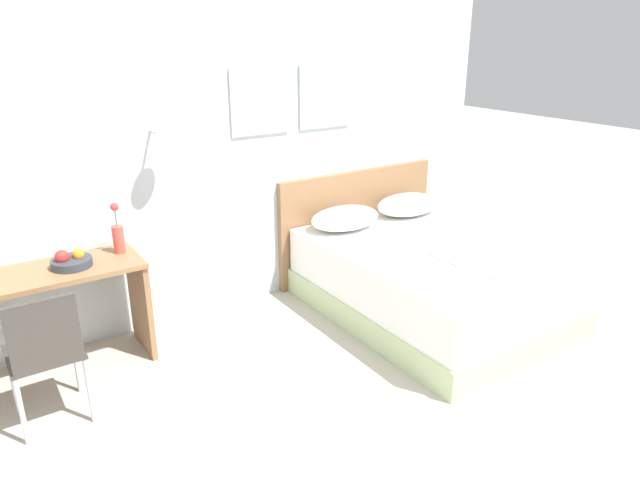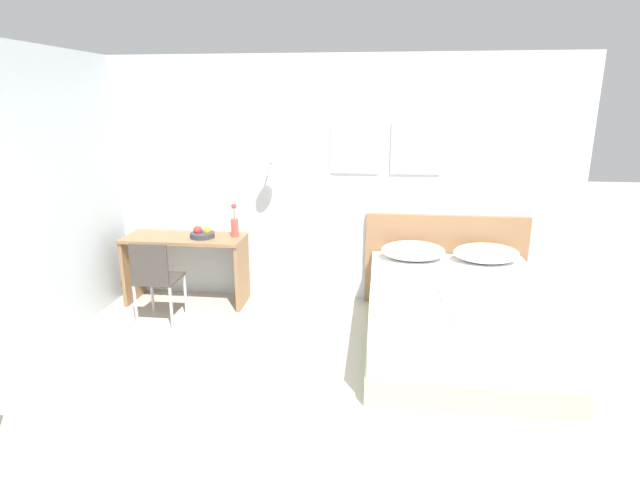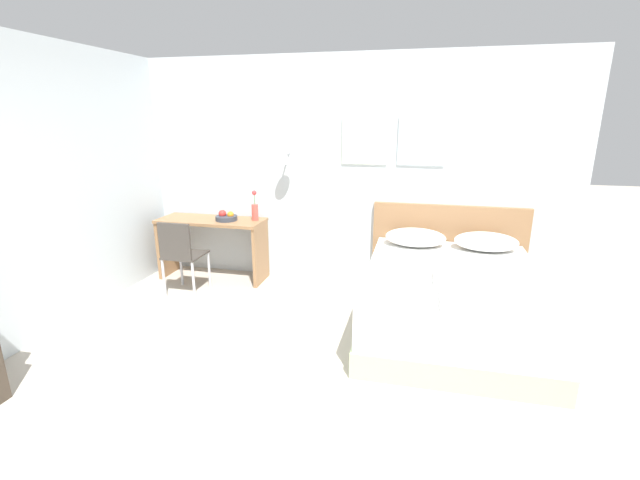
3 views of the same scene
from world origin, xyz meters
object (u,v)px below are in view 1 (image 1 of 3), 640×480
object	(u,v)px
bed	(433,279)
folded_towel_mid_bed	(512,272)
headboard	(357,222)
desk	(43,304)
pillow_right	(408,205)
flower_vase	(118,235)
pillow_left	(345,218)
fruit_bowl	(71,261)
folded_towel_near_foot	(460,254)
desk_chair	(45,350)

from	to	relation	value
bed	folded_towel_mid_bed	bearing A→B (deg)	-89.51
headboard	desk	distance (m)	2.83
pillow_right	folded_towel_mid_bed	size ratio (longest dim) A/B	1.84
flower_vase	pillow_right	bearing A→B (deg)	-2.08
pillow_left	headboard	bearing A→B (deg)	38.96
flower_vase	folded_towel_mid_bed	bearing A→B (deg)	-34.99
pillow_left	folded_towel_mid_bed	bearing A→B (deg)	-76.04
pillow_right	flower_vase	world-z (taller)	flower_vase
fruit_bowl	flower_vase	world-z (taller)	flower_vase
folded_towel_near_foot	folded_towel_mid_bed	distance (m)	0.45
folded_towel_mid_bed	fruit_bowl	bearing A→B (deg)	149.99
desk_chair	flower_vase	size ratio (longest dim) A/B	2.38
folded_towel_near_foot	desk_chair	bearing A→B (deg)	170.41
folded_towel_near_foot	folded_towel_mid_bed	size ratio (longest dim) A/B	0.95
bed	desk_chair	world-z (taller)	desk_chair
desk	flower_vase	bearing A→B (deg)	7.13
folded_towel_mid_bed	pillow_right	bearing A→B (deg)	76.50
fruit_bowl	pillow_right	bearing A→B (deg)	-0.27
headboard	pillow_right	bearing A→B (deg)	-38.96
folded_towel_mid_bed	fruit_bowl	xyz separation A→B (m)	(-2.62, 1.51, 0.17)
pillow_left	folded_towel_near_foot	bearing A→B (deg)	-73.01
folded_towel_near_foot	desk	bearing A→B (deg)	158.84
headboard	folded_towel_mid_bed	world-z (taller)	headboard
folded_towel_mid_bed	flower_vase	xyz separation A→B (m)	(-2.28, 1.59, 0.26)
desk	desk_chair	size ratio (longest dim) A/B	1.50
bed	flower_vase	world-z (taller)	flower_vase
bed	desk_chair	distance (m)	2.92
bed	desk_chair	xyz separation A→B (m)	(-2.91, 0.18, 0.22)
flower_vase	folded_towel_near_foot	bearing A→B (deg)	-27.21
headboard	pillow_left	bearing A→B (deg)	-141.04
pillow_left	flower_vase	xyz separation A→B (m)	(-1.90, 0.10, 0.19)
headboard	folded_towel_mid_bed	xyz separation A→B (m)	(0.01, -1.79, 0.12)
headboard	pillow_right	distance (m)	0.51
folded_towel_mid_bed	desk	bearing A→B (deg)	151.67
bed	pillow_left	xyz separation A→B (m)	(-0.37, 0.74, 0.40)
desk_chair	fruit_bowl	world-z (taller)	fruit_bowl
bed	pillow_right	bearing A→B (deg)	63.82
bed	desk	size ratio (longest dim) A/B	1.55
headboard	desk_chair	size ratio (longest dim) A/B	1.98
pillow_left	desk	size ratio (longest dim) A/B	0.50
headboard	flower_vase	xyz separation A→B (m)	(-2.27, -0.20, 0.38)
folded_towel_near_foot	desk	world-z (taller)	desk
desk	fruit_bowl	bearing A→B (deg)	-3.38
folded_towel_mid_bed	fruit_bowl	size ratio (longest dim) A/B	1.36
folded_towel_near_foot	desk_chair	xyz separation A→B (m)	(-2.86, 0.48, -0.11)
desk_chair	folded_towel_near_foot	bearing A→B (deg)	-9.59
headboard	flower_vase	bearing A→B (deg)	-174.96
fruit_bowl	folded_towel_near_foot	bearing A→B (deg)	-22.48
folded_towel_near_foot	flower_vase	size ratio (longest dim) A/B	0.92
headboard	flower_vase	size ratio (longest dim) A/B	4.71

